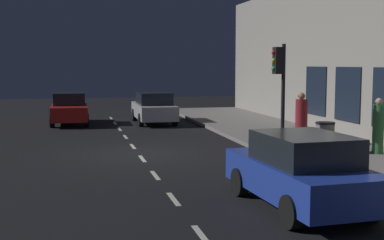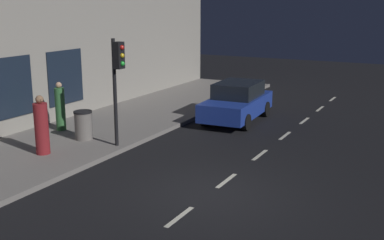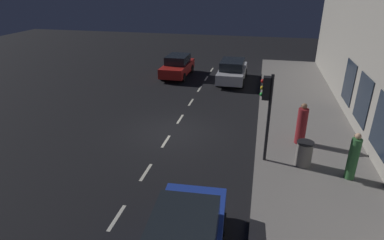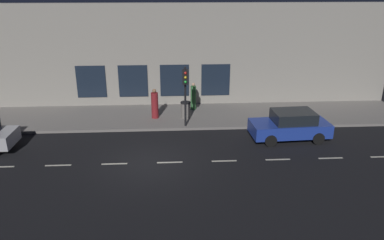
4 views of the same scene
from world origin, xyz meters
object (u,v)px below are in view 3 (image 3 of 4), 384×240
(parked_car_0, at_px, (177,66))
(pedestrian_0, at_px, (302,125))
(trash_bin, at_px, (304,153))
(traffic_light, at_px, (267,100))
(parked_car_2, at_px, (232,71))
(pedestrian_1, at_px, (353,158))

(parked_car_0, relative_size, pedestrian_0, 2.22)
(pedestrian_0, distance_m, trash_bin, 1.91)
(traffic_light, relative_size, pedestrian_0, 1.89)
(parked_car_2, bearing_deg, trash_bin, -70.30)
(trash_bin, bearing_deg, pedestrian_0, 89.11)
(traffic_light, bearing_deg, parked_car_2, 101.87)
(traffic_light, xyz_separation_m, parked_car_2, (-2.30, 10.93, -1.85))
(parked_car_0, distance_m, trash_bin, 14.06)
(traffic_light, distance_m, trash_bin, 2.54)
(parked_car_2, height_order, pedestrian_0, pedestrian_0)
(parked_car_2, height_order, pedestrian_1, pedestrian_1)
(traffic_light, distance_m, parked_car_2, 11.32)
(pedestrian_0, distance_m, pedestrian_1, 2.89)
(parked_car_2, distance_m, pedestrian_1, 12.78)
(pedestrian_0, bearing_deg, pedestrian_1, -134.12)
(parked_car_0, distance_m, pedestrian_0, 12.58)
(pedestrian_1, height_order, trash_bin, pedestrian_1)
(traffic_light, bearing_deg, trash_bin, -2.60)
(pedestrian_0, bearing_deg, parked_car_0, 54.02)
(pedestrian_0, relative_size, trash_bin, 1.86)
(pedestrian_1, bearing_deg, parked_car_2, 38.51)
(parked_car_0, xyz_separation_m, pedestrian_0, (8.08, -9.64, 0.20))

